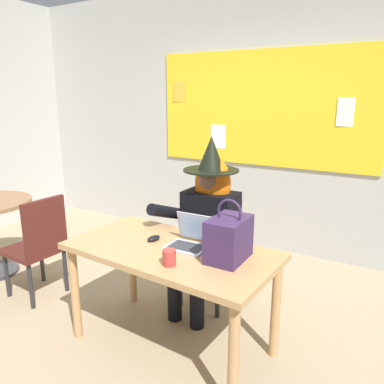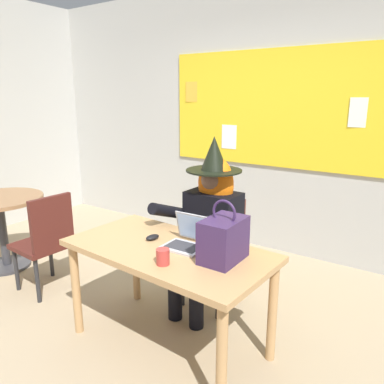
{
  "view_description": "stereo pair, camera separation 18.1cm",
  "coord_description": "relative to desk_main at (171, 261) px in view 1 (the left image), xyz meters",
  "views": [
    {
      "loc": [
        1.39,
        -1.91,
        1.69
      ],
      "look_at": [
        0.11,
        0.29,
        1.03
      ],
      "focal_mm": 35.01,
      "sensor_mm": 36.0,
      "label": 1
    },
    {
      "loc": [
        1.54,
        -1.82,
        1.69
      ],
      "look_at": [
        0.11,
        0.29,
        1.03
      ],
      "focal_mm": 35.01,
      "sensor_mm": 36.0,
      "label": 2
    }
  ],
  "objects": [
    {
      "name": "person_costumed",
      "position": [
        -0.05,
        0.59,
        0.14
      ],
      "size": [
        0.6,
        0.68,
        1.39
      ],
      "rotation": [
        0.0,
        0.0,
        -1.59
      ],
      "color": "black",
      "rests_on": "ground"
    },
    {
      "name": "ground_plane",
      "position": [
        -0.13,
        0.03,
        -0.63
      ],
      "size": [
        24.0,
        24.0,
        0.0
      ],
      "primitive_type": "plane",
      "color": "tan"
    },
    {
      "name": "wall_back_bulletin",
      "position": [
        -0.13,
        2.02,
        0.81
      ],
      "size": [
        6.42,
        2.21,
        2.86
      ],
      "color": "#B2B2AD",
      "rests_on": "ground"
    },
    {
      "name": "handbag",
      "position": [
        0.39,
        0.04,
        0.23
      ],
      "size": [
        0.2,
        0.3,
        0.38
      ],
      "rotation": [
        0.0,
        0.0,
        -0.03
      ],
      "color": "#38234C",
      "rests_on": "desk_main"
    },
    {
      "name": "computer_mouse",
      "position": [
        -0.17,
        0.05,
        0.11
      ],
      "size": [
        0.08,
        0.11,
        0.03
      ],
      "primitive_type": "ellipsoid",
      "rotation": [
        0.0,
        0.0,
        -0.18
      ],
      "color": "black",
      "rests_on": "desk_main"
    },
    {
      "name": "chair_spare_by_window",
      "position": [
        -1.32,
        -0.0,
        -0.14
      ],
      "size": [
        0.44,
        0.44,
        0.89
      ],
      "rotation": [
        0.0,
        0.0,
        3.08
      ],
      "color": "#4C1E19",
      "rests_on": "ground"
    },
    {
      "name": "laptop",
      "position": [
        0.09,
        0.09,
        0.14
      ],
      "size": [
        0.27,
        0.25,
        0.21
      ],
      "rotation": [
        0.0,
        0.0,
        0.03
      ],
      "color": "#B7B7BC",
      "rests_on": "desk_main"
    },
    {
      "name": "desk_main",
      "position": [
        0.0,
        0.0,
        0.0
      ],
      "size": [
        1.41,
        0.79,
        0.73
      ],
      "rotation": [
        0.0,
        0.0,
        -0.06
      ],
      "color": "tan",
      "rests_on": "ground"
    },
    {
      "name": "chair_at_desk",
      "position": [
        -0.05,
        0.72,
        -0.14
      ],
      "size": [
        0.42,
        0.42,
        0.88
      ],
      "rotation": [
        0.0,
        0.0,
        -1.58
      ],
      "color": "#4C1E19",
      "rests_on": "ground"
    },
    {
      "name": "coffee_mug",
      "position": [
        0.13,
        -0.21,
        0.14
      ],
      "size": [
        0.08,
        0.08,
        0.09
      ],
      "primitive_type": "cylinder",
      "color": "#B23833",
      "rests_on": "desk_main"
    }
  ]
}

